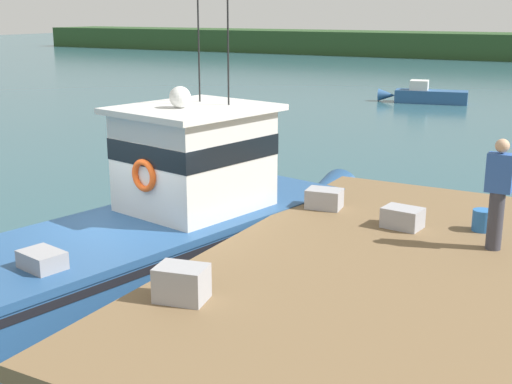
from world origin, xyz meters
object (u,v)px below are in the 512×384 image
object	(u,v)px
crate_stack_near_edge	(403,218)
crate_single_far	(182,283)
bait_bucket	(483,220)
moored_boat_near_channel	(425,95)
crate_single_by_cleat	(324,199)
deckhand_by_the_boat	(498,192)
main_fishing_boat	(169,227)

from	to	relation	value
crate_stack_near_edge	crate_single_far	bearing A→B (deg)	-109.88
bait_bucket	moored_boat_near_channel	size ratio (longest dim) A/B	0.08
crate_single_far	crate_single_by_cleat	xyz separation A→B (m)	(-0.08, 4.46, -0.04)
bait_bucket	moored_boat_near_channel	distance (m)	25.01
moored_boat_near_channel	crate_stack_near_edge	bearing A→B (deg)	-75.43
deckhand_by_the_boat	crate_single_by_cleat	bearing A→B (deg)	165.68
crate_single_far	moored_boat_near_channel	bearing A→B (deg)	99.72
crate_single_far	bait_bucket	size ratio (longest dim) A/B	1.76
crate_single_far	deckhand_by_the_boat	bearing A→B (deg)	51.59
bait_bucket	crate_single_far	bearing A→B (deg)	-120.19
moored_boat_near_channel	main_fishing_boat	bearing A→B (deg)	-84.03
main_fishing_boat	crate_stack_near_edge	xyz separation A→B (m)	(3.64, 1.31, 0.36)
main_fishing_boat	deckhand_by_the_boat	size ratio (longest dim) A/B	6.11
crate_single_by_cleat	bait_bucket	xyz separation A→B (m)	(2.69, 0.03, 0.00)
main_fishing_boat	bait_bucket	world-z (taller)	main_fishing_boat
crate_single_far	crate_single_by_cleat	bearing A→B (deg)	91.04
bait_bucket	moored_boat_near_channel	bearing A→B (deg)	107.39
main_fishing_boat	moored_boat_near_channel	xyz separation A→B (m)	(-2.68, 25.61, -0.62)
crate_single_by_cleat	crate_single_far	bearing A→B (deg)	-88.96
bait_bucket	deckhand_by_the_boat	bearing A→B (deg)	-68.54
crate_stack_near_edge	deckhand_by_the_boat	bearing A→B (deg)	-13.30
crate_single_by_cleat	moored_boat_near_channel	distance (m)	24.38
main_fishing_boat	crate_single_far	distance (m)	3.51
crate_single_far	bait_bucket	world-z (taller)	crate_single_far
deckhand_by_the_boat	moored_boat_near_channel	bearing A→B (deg)	107.52
crate_single_far	moored_boat_near_channel	world-z (taller)	crate_single_far
main_fishing_boat	deckhand_by_the_boat	distance (m)	5.30
main_fishing_boat	deckhand_by_the_boat	world-z (taller)	main_fishing_boat
main_fishing_boat	crate_single_by_cleat	world-z (taller)	main_fishing_boat
crate_single_by_cleat	main_fishing_boat	bearing A→B (deg)	-140.45
crate_stack_near_edge	deckhand_by_the_boat	distance (m)	1.66
deckhand_by_the_boat	moored_boat_near_channel	world-z (taller)	deckhand_by_the_boat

